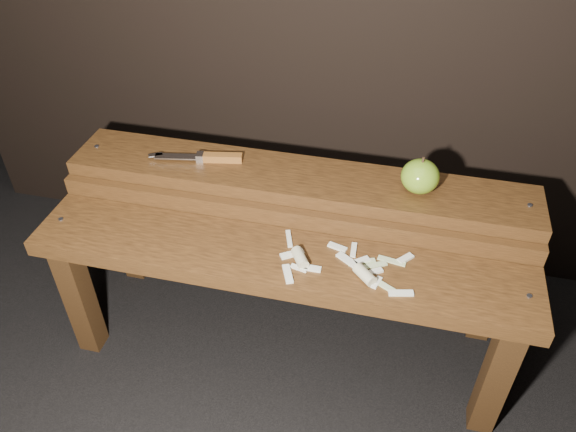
% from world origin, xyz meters
% --- Properties ---
extents(ground, '(60.00, 60.00, 0.00)m').
position_xyz_m(ground, '(0.00, 0.00, 0.00)').
color(ground, black).
extents(bench_front_tier, '(1.20, 0.20, 0.42)m').
position_xyz_m(bench_front_tier, '(0.00, -0.06, 0.35)').
color(bench_front_tier, '#341E0D').
rests_on(bench_front_tier, ground).
extents(bench_rear_tier, '(1.20, 0.21, 0.50)m').
position_xyz_m(bench_rear_tier, '(0.00, 0.17, 0.41)').
color(bench_rear_tier, '#341E0D').
rests_on(bench_rear_tier, ground).
extents(apple, '(0.09, 0.09, 0.10)m').
position_xyz_m(apple, '(0.30, 0.17, 0.54)').
color(apple, olive).
rests_on(apple, bench_rear_tier).
extents(knife, '(0.25, 0.07, 0.02)m').
position_xyz_m(knife, '(-0.24, 0.18, 0.51)').
color(knife, brown).
rests_on(knife, bench_rear_tier).
extents(apple_scraps, '(0.32, 0.17, 0.03)m').
position_xyz_m(apple_scraps, '(0.15, -0.06, 0.43)').
color(apple_scraps, beige).
rests_on(apple_scraps, bench_front_tier).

